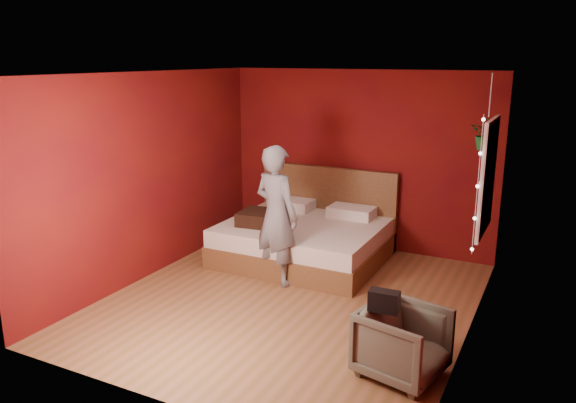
% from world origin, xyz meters
% --- Properties ---
extents(floor, '(4.50, 4.50, 0.00)m').
position_xyz_m(floor, '(0.00, 0.00, 0.00)').
color(floor, brown).
rests_on(floor, ground).
extents(room_walls, '(4.04, 4.54, 2.62)m').
position_xyz_m(room_walls, '(0.00, 0.00, 1.68)').
color(room_walls, '#67130A').
rests_on(room_walls, ground).
extents(window, '(0.05, 0.97, 1.27)m').
position_xyz_m(window, '(1.97, 0.90, 1.50)').
color(window, white).
rests_on(window, room_walls).
extents(fairy_lights, '(0.04, 0.04, 1.45)m').
position_xyz_m(fairy_lights, '(1.94, 0.38, 1.50)').
color(fairy_lights, silver).
rests_on(fairy_lights, room_walls).
extents(bed, '(2.14, 1.82, 1.18)m').
position_xyz_m(bed, '(-0.44, 1.39, 0.31)').
color(bed, brown).
rests_on(bed, ground).
extents(person, '(0.73, 0.58, 1.75)m').
position_xyz_m(person, '(-0.40, 0.43, 0.88)').
color(person, slate).
rests_on(person, ground).
extents(armchair, '(0.83, 0.82, 0.64)m').
position_xyz_m(armchair, '(1.60, -0.96, 0.32)').
color(armchair, '#575545').
rests_on(armchair, ground).
extents(handbag, '(0.27, 0.14, 0.19)m').
position_xyz_m(handbag, '(1.44, -1.07, 0.73)').
color(handbag, black).
rests_on(handbag, armchair).
extents(throw_pillow, '(0.57, 0.57, 0.18)m').
position_xyz_m(throw_pillow, '(-0.96, 0.99, 0.63)').
color(throw_pillow, black).
rests_on(throw_pillow, bed).
extents(hanging_plant, '(0.37, 0.33, 0.86)m').
position_xyz_m(hanging_plant, '(1.88, 1.23, 1.93)').
color(hanging_plant, silver).
rests_on(hanging_plant, room_walls).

